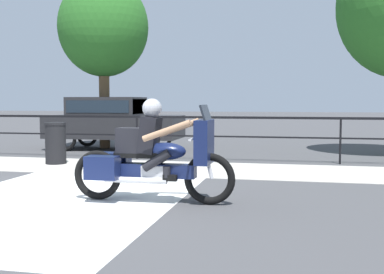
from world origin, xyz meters
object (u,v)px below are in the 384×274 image
at_px(parked_car, 112,119).
at_px(tree_behind_car, 103,28).
at_px(motorcycle, 152,156).
at_px(trash_bin, 56,143).

distance_m(parked_car, tree_behind_car, 2.92).
bearing_deg(motorcycle, parked_car, 115.97).
height_order(parked_car, tree_behind_car, tree_behind_car).
bearing_deg(motorcycle, tree_behind_car, 117.25).
height_order(trash_bin, tree_behind_car, tree_behind_car).
bearing_deg(tree_behind_car, motorcycle, -63.02).
xyz_separation_m(motorcycle, tree_behind_car, (-3.88, 7.62, 3.11)).
height_order(motorcycle, parked_car, parked_car).
height_order(motorcycle, trash_bin, motorcycle).
relative_size(motorcycle, tree_behind_car, 0.46).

